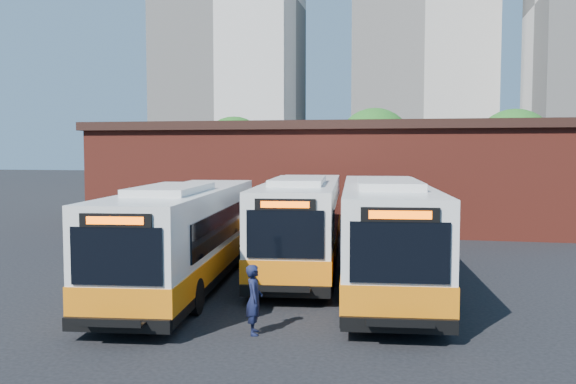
% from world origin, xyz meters
% --- Properties ---
extents(ground, '(220.00, 220.00, 0.00)m').
position_xyz_m(ground, '(0.00, 0.00, 0.00)').
color(ground, black).
extents(bus_midwest, '(4.06, 13.50, 3.63)m').
position_xyz_m(bus_midwest, '(-2.65, 0.82, 1.65)').
color(bus_midwest, silver).
rests_on(bus_midwest, ground).
extents(bus_mideast, '(4.06, 13.80, 3.71)m').
position_xyz_m(bus_mideast, '(0.72, 5.23, 1.69)').
color(bus_mideast, silver).
rests_on(bus_mideast, ground).
extents(bus_east, '(4.11, 14.14, 3.80)m').
position_xyz_m(bus_east, '(4.18, 2.40, 1.73)').
color(bus_east, silver).
rests_on(bus_east, ground).
extents(transit_worker, '(0.59, 0.75, 1.82)m').
position_xyz_m(transit_worker, '(1.10, -4.09, 0.91)').
color(transit_worker, '#121633').
rests_on(transit_worker, ground).
extents(depot_building, '(28.60, 12.60, 6.40)m').
position_xyz_m(depot_building, '(0.00, 20.00, 3.26)').
color(depot_building, maroon).
rests_on(depot_building, ground).
extents(tree_west, '(6.00, 6.00, 7.65)m').
position_xyz_m(tree_west, '(-10.00, 32.00, 4.64)').
color(tree_west, '#382314').
rests_on(tree_west, ground).
extents(tree_mid, '(6.56, 6.56, 8.36)m').
position_xyz_m(tree_mid, '(2.00, 34.00, 5.08)').
color(tree_mid, '#382314').
rests_on(tree_mid, ground).
extents(tree_east, '(6.24, 6.24, 7.96)m').
position_xyz_m(tree_east, '(13.00, 31.00, 4.83)').
color(tree_east, '#382314').
rests_on(tree_east, ground).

